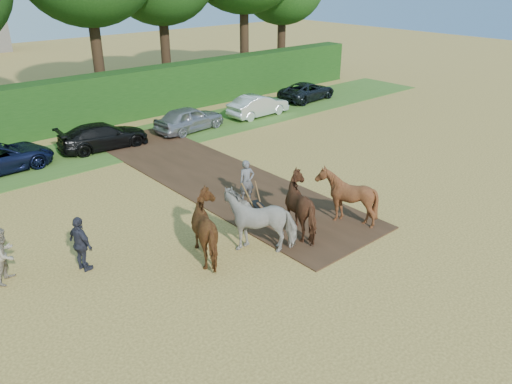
# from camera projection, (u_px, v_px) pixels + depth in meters

# --- Properties ---
(ground) EXTENTS (120.00, 120.00, 0.00)m
(ground) POSITION_uv_depth(u_px,v_px,m) (299.00, 246.00, 17.33)
(ground) COLOR gold
(ground) RESTS_ON ground
(earth_strip) EXTENTS (4.50, 17.00, 0.05)m
(earth_strip) POSITION_uv_depth(u_px,v_px,m) (214.00, 177.00, 23.04)
(earth_strip) COLOR #472D1C
(earth_strip) RESTS_ON ground
(grass_verge) EXTENTS (50.00, 5.00, 0.03)m
(grass_verge) POSITION_uv_depth(u_px,v_px,m) (114.00, 146.00, 26.97)
(grass_verge) COLOR #38601E
(grass_verge) RESTS_ON ground
(hedgerow) EXTENTS (46.00, 1.60, 3.00)m
(hedgerow) POSITION_uv_depth(u_px,v_px,m) (77.00, 104.00, 29.46)
(hedgerow) COLOR #14380F
(hedgerow) RESTS_ON ground
(spectator_near) EXTENTS (1.11, 1.12, 1.83)m
(spectator_near) POSITION_uv_depth(u_px,v_px,m) (4.00, 254.00, 15.10)
(spectator_near) COLOR tan
(spectator_near) RESTS_ON ground
(spectator_far) EXTENTS (0.66, 1.16, 1.87)m
(spectator_far) POSITION_uv_depth(u_px,v_px,m) (81.00, 244.00, 15.63)
(spectator_far) COLOR #242530
(spectator_far) RESTS_ON ground
(plough_team) EXTENTS (7.36, 5.35, 2.12)m
(plough_team) POSITION_uv_depth(u_px,v_px,m) (282.00, 211.00, 17.51)
(plough_team) COLOR brown
(plough_team) RESTS_ON ground
(parked_cars) EXTENTS (36.17, 3.12, 1.49)m
(parked_cars) POSITION_uv_depth(u_px,v_px,m) (111.00, 134.00, 26.75)
(parked_cars) COLOR #A6A7AD
(parked_cars) RESTS_ON ground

